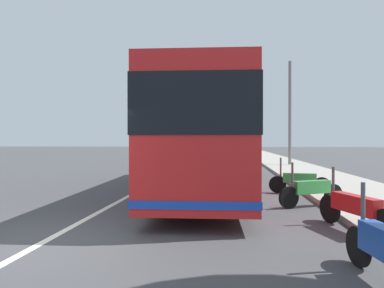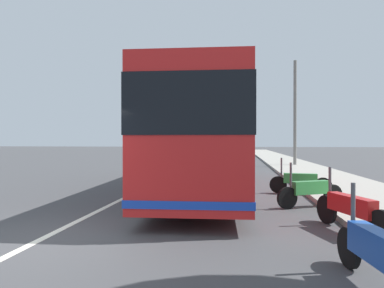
{
  "view_description": "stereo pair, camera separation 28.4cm",
  "coord_description": "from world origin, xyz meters",
  "px_view_note": "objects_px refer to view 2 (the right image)",
  "views": [
    {
      "loc": [
        -5.46,
        -3.33,
        1.81
      ],
      "look_at": [
        5.84,
        -2.04,
        1.73
      ],
      "focal_mm": 30.75,
      "sensor_mm": 36.0,
      "label": 1
    },
    {
      "loc": [
        -5.42,
        -3.62,
        1.81
      ],
      "look_at": [
        5.84,
        -2.04,
        1.73
      ],
      "focal_mm": 30.75,
      "sensor_mm": 36.0,
      "label": 2
    }
  ],
  "objects_px": {
    "car_ahead_same_lane": "(192,150)",
    "motorcycle_by_tree": "(300,181)",
    "motorcycle_mid_row": "(351,209)",
    "motorcycle_angled": "(310,191)",
    "coach_bus": "(204,135)",
    "car_far_distant": "(225,152)",
    "motorcycle_far_end": "(382,255)",
    "utility_pole": "(295,113)"
  },
  "relations": [
    {
      "from": "car_ahead_same_lane",
      "to": "car_far_distant",
      "type": "xyz_separation_m",
      "value": [
        -12.74,
        -5.13,
        0.07
      ]
    },
    {
      "from": "motorcycle_by_tree",
      "to": "utility_pole",
      "type": "bearing_deg",
      "value": -89.95
    },
    {
      "from": "motorcycle_mid_row",
      "to": "motorcycle_by_tree",
      "type": "distance_m",
      "value": 4.87
    },
    {
      "from": "motorcycle_by_tree",
      "to": "car_ahead_same_lane",
      "type": "relative_size",
      "value": 0.48
    },
    {
      "from": "motorcycle_mid_row",
      "to": "coach_bus",
      "type": "bearing_deg",
      "value": 12.86
    },
    {
      "from": "motorcycle_far_end",
      "to": "car_far_distant",
      "type": "distance_m",
      "value": 29.1
    },
    {
      "from": "motorcycle_far_end",
      "to": "motorcycle_by_tree",
      "type": "distance_m",
      "value": 7.6
    },
    {
      "from": "motorcycle_far_end",
      "to": "motorcycle_by_tree",
      "type": "height_order",
      "value": "motorcycle_by_tree"
    },
    {
      "from": "coach_bus",
      "to": "motorcycle_angled",
      "type": "xyz_separation_m",
      "value": [
        -2.82,
        -3.25,
        -1.6
      ]
    },
    {
      "from": "coach_bus",
      "to": "utility_pole",
      "type": "relative_size",
      "value": 1.59
    },
    {
      "from": "coach_bus",
      "to": "car_far_distant",
      "type": "distance_m",
      "value": 20.91
    },
    {
      "from": "motorcycle_angled",
      "to": "motorcycle_by_tree",
      "type": "distance_m",
      "value": 2.33
    },
    {
      "from": "car_far_distant",
      "to": "motorcycle_far_end",
      "type": "bearing_deg",
      "value": -176.4
    },
    {
      "from": "motorcycle_angled",
      "to": "car_far_distant",
      "type": "bearing_deg",
      "value": -108.86
    },
    {
      "from": "coach_bus",
      "to": "motorcycle_mid_row",
      "type": "bearing_deg",
      "value": -150.1
    },
    {
      "from": "motorcycle_mid_row",
      "to": "car_far_distant",
      "type": "height_order",
      "value": "car_far_distant"
    },
    {
      "from": "motorcycle_by_tree",
      "to": "car_ahead_same_lane",
      "type": "height_order",
      "value": "car_ahead_same_lane"
    },
    {
      "from": "motorcycle_by_tree",
      "to": "car_far_distant",
      "type": "height_order",
      "value": "car_far_distant"
    },
    {
      "from": "coach_bus",
      "to": "car_ahead_same_lane",
      "type": "bearing_deg",
      "value": 5.59
    },
    {
      "from": "car_ahead_same_lane",
      "to": "motorcycle_by_tree",
      "type": "bearing_deg",
      "value": 14.52
    },
    {
      "from": "motorcycle_far_end",
      "to": "motorcycle_angled",
      "type": "distance_m",
      "value": 5.27
    },
    {
      "from": "motorcycle_mid_row",
      "to": "motorcycle_by_tree",
      "type": "relative_size",
      "value": 1.02
    },
    {
      "from": "motorcycle_mid_row",
      "to": "motorcycle_angled",
      "type": "xyz_separation_m",
      "value": [
        2.55,
        0.23,
        -0.01
      ]
    },
    {
      "from": "coach_bus",
      "to": "car_ahead_same_lane",
      "type": "relative_size",
      "value": 2.85
    },
    {
      "from": "motorcycle_angled",
      "to": "motorcycle_far_end",
      "type": "bearing_deg",
      "value": 60.18
    },
    {
      "from": "coach_bus",
      "to": "motorcycle_by_tree",
      "type": "height_order",
      "value": "coach_bus"
    },
    {
      "from": "motorcycle_mid_row",
      "to": "utility_pole",
      "type": "distance_m",
      "value": 18.35
    },
    {
      "from": "utility_pole",
      "to": "motorcycle_by_tree",
      "type": "bearing_deg",
      "value": 171.28
    },
    {
      "from": "motorcycle_far_end",
      "to": "motorcycle_mid_row",
      "type": "relative_size",
      "value": 1.07
    },
    {
      "from": "car_ahead_same_lane",
      "to": "car_far_distant",
      "type": "bearing_deg",
      "value": 22.43
    },
    {
      "from": "coach_bus",
      "to": "motorcycle_mid_row",
      "type": "distance_m",
      "value": 6.59
    },
    {
      "from": "coach_bus",
      "to": "car_ahead_same_lane",
      "type": "height_order",
      "value": "coach_bus"
    },
    {
      "from": "motorcycle_by_tree",
      "to": "motorcycle_angled",
      "type": "bearing_deg",
      "value": 95.31
    },
    {
      "from": "motorcycle_far_end",
      "to": "motorcycle_mid_row",
      "type": "distance_m",
      "value": 2.77
    },
    {
      "from": "motorcycle_by_tree",
      "to": "utility_pole",
      "type": "distance_m",
      "value": 13.65
    },
    {
      "from": "motorcycle_far_end",
      "to": "car_far_distant",
      "type": "bearing_deg",
      "value": -2.07
    },
    {
      "from": "motorcycle_far_end",
      "to": "motorcycle_mid_row",
      "type": "xyz_separation_m",
      "value": [
        2.72,
        -0.52,
        0.01
      ]
    },
    {
      "from": "motorcycle_mid_row",
      "to": "motorcycle_angled",
      "type": "bearing_deg",
      "value": -14.93
    },
    {
      "from": "motorcycle_mid_row",
      "to": "motorcycle_angled",
      "type": "relative_size",
      "value": 1.09
    },
    {
      "from": "motorcycle_mid_row",
      "to": "car_far_distant",
      "type": "relative_size",
      "value": 0.46
    },
    {
      "from": "motorcycle_far_end",
      "to": "car_ahead_same_lane",
      "type": "distance_m",
      "value": 42.47
    },
    {
      "from": "motorcycle_mid_row",
      "to": "car_ahead_same_lane",
      "type": "relative_size",
      "value": 0.49
    }
  ]
}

